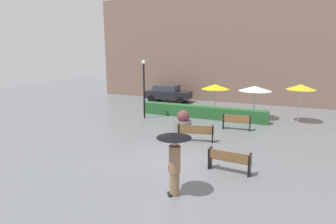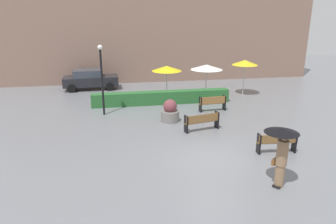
% 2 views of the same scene
% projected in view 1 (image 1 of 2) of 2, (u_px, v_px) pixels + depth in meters
% --- Properties ---
extents(ground_plane, '(60.00, 60.00, 0.00)m').
position_uv_depth(ground_plane, '(165.00, 160.00, 12.26)').
color(ground_plane, slate).
extents(bench_back_row, '(1.72, 0.51, 0.93)m').
position_uv_depth(bench_back_row, '(237.00, 121.00, 16.97)').
color(bench_back_row, olive).
rests_on(bench_back_row, ground).
extents(bench_near_right, '(1.73, 0.49, 0.87)m').
position_uv_depth(bench_near_right, '(229.00, 159.00, 10.97)').
color(bench_near_right, brown).
rests_on(bench_near_right, ground).
extents(bench_mid_center, '(1.92, 0.76, 0.90)m').
position_uv_depth(bench_mid_center, '(196.00, 132.00, 14.75)').
color(bench_mid_center, brown).
rests_on(bench_mid_center, ground).
extents(pedestrian_with_umbrella, '(1.15, 1.15, 2.12)m').
position_uv_depth(pedestrian_with_umbrella, '(174.00, 153.00, 9.04)').
color(pedestrian_with_umbrella, '#8C6B4C').
rests_on(pedestrian_with_umbrella, ground).
extents(planter_pot, '(1.00, 1.00, 1.25)m').
position_uv_depth(planter_pot, '(183.00, 122.00, 16.82)').
color(planter_pot, slate).
rests_on(planter_pot, ground).
extents(lamp_post, '(0.28, 0.28, 4.08)m').
position_uv_depth(lamp_post, '(144.00, 83.00, 19.51)').
color(lamp_post, black).
rests_on(lamp_post, ground).
extents(patio_umbrella_yellow, '(2.05, 2.05, 2.30)m').
position_uv_depth(patio_umbrella_yellow, '(215.00, 87.00, 20.66)').
color(patio_umbrella_yellow, silver).
rests_on(patio_umbrella_yellow, ground).
extents(patio_umbrella_white, '(2.25, 2.25, 2.33)m').
position_uv_depth(patio_umbrella_white, '(255.00, 88.00, 19.48)').
color(patio_umbrella_white, silver).
rests_on(patio_umbrella_white, ground).
extents(patio_umbrella_yellow_far, '(1.85, 1.85, 2.56)m').
position_uv_depth(patio_umbrella_yellow_far, '(301.00, 87.00, 18.40)').
color(patio_umbrella_yellow_far, silver).
rests_on(patio_umbrella_yellow_far, ground).
extents(hedge_strip, '(9.11, 0.70, 0.85)m').
position_uv_depth(hedge_strip, '(202.00, 112.00, 20.03)').
color(hedge_strip, '#28602D').
rests_on(hedge_strip, ground).
extents(building_facade, '(28.00, 1.20, 9.87)m').
position_uv_depth(building_facade, '(236.00, 49.00, 25.56)').
color(building_facade, '#846656').
rests_on(building_facade, ground).
extents(parked_car, '(4.27, 2.11, 1.57)m').
position_uv_depth(parked_car, '(168.00, 93.00, 26.51)').
color(parked_car, black).
rests_on(parked_car, ground).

